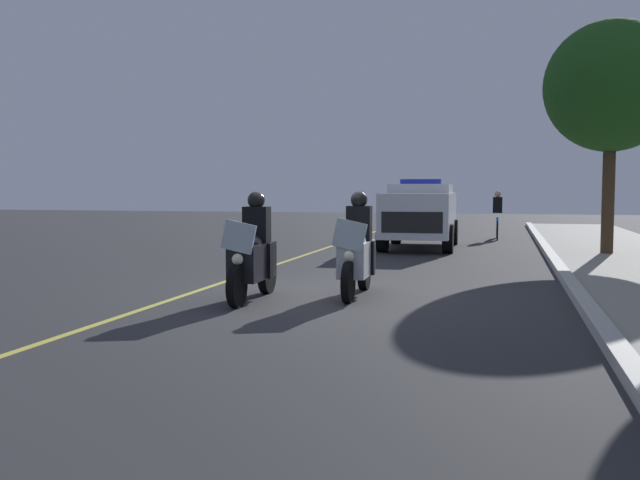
% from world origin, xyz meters
% --- Properties ---
extents(ground_plane, '(80.00, 80.00, 0.00)m').
position_xyz_m(ground_plane, '(0.00, 0.00, 0.00)').
color(ground_plane, '#333335').
extents(curb_strip, '(48.00, 0.24, 0.15)m').
position_xyz_m(curb_strip, '(0.00, 4.18, 0.07)').
color(curb_strip, '#B7B5AD').
rests_on(curb_strip, ground).
extents(lane_stripe_center, '(48.00, 0.12, 0.01)m').
position_xyz_m(lane_stripe_center, '(0.00, -2.11, 0.00)').
color(lane_stripe_center, '#E0D14C').
rests_on(lane_stripe_center, ground).
extents(police_motorcycle_lead_left, '(2.14, 0.57, 1.72)m').
position_xyz_m(police_motorcycle_lead_left, '(0.94, -0.83, 0.70)').
color(police_motorcycle_lead_left, black).
rests_on(police_motorcycle_lead_left, ground).
extents(police_motorcycle_lead_right, '(2.14, 0.57, 1.72)m').
position_xyz_m(police_motorcycle_lead_right, '(0.09, 0.67, 0.70)').
color(police_motorcycle_lead_right, black).
rests_on(police_motorcycle_lead_right, ground).
extents(police_suv, '(4.95, 2.17, 2.05)m').
position_xyz_m(police_suv, '(-9.65, 0.61, 1.07)').
color(police_suv, silver).
rests_on(police_suv, ground).
extents(cyclist_background, '(1.76, 0.33, 1.69)m').
position_xyz_m(cyclist_background, '(-14.07, 2.80, 0.84)').
color(cyclist_background, black).
rests_on(cyclist_background, ground).
extents(tree_far_back, '(3.37, 3.37, 5.96)m').
position_xyz_m(tree_far_back, '(-8.13, 5.61, 4.36)').
color(tree_far_back, '#42301E').
rests_on(tree_far_back, sidewalk_strip).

